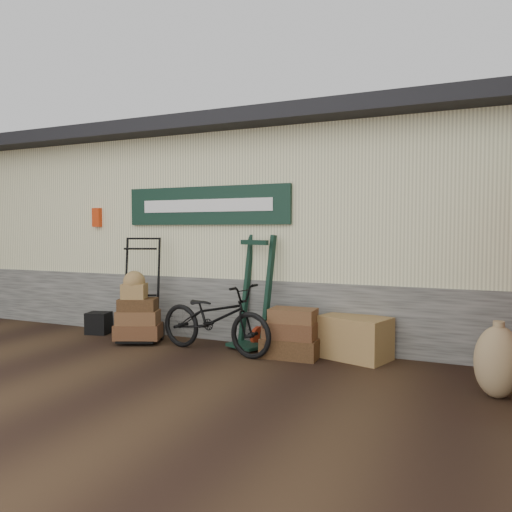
{
  "coord_description": "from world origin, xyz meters",
  "views": [
    {
      "loc": [
        3.28,
        -5.33,
        1.6
      ],
      "look_at": [
        0.52,
        0.9,
        1.24
      ],
      "focal_mm": 35.0,
      "sensor_mm": 36.0,
      "label": 1
    }
  ],
  "objects_px": {
    "suitcase_stack": "(291,332)",
    "black_trunk": "(99,323)",
    "green_barrow": "(254,292)",
    "wicker_hamper": "(355,338)",
    "bicycle": "(215,314)",
    "porter_trolley": "(141,288)"
  },
  "relations": [
    {
      "from": "green_barrow",
      "to": "bicycle",
      "type": "xyz_separation_m",
      "value": [
        -0.36,
        -0.46,
        -0.26
      ]
    },
    {
      "from": "wicker_hamper",
      "to": "green_barrow",
      "type": "bearing_deg",
      "value": 178.67
    },
    {
      "from": "suitcase_stack",
      "to": "bicycle",
      "type": "relative_size",
      "value": 0.41
    },
    {
      "from": "bicycle",
      "to": "porter_trolley",
      "type": "bearing_deg",
      "value": 91.34
    },
    {
      "from": "black_trunk",
      "to": "wicker_hamper",
      "type": "bearing_deg",
      "value": 1.72
    },
    {
      "from": "porter_trolley",
      "to": "black_trunk",
      "type": "height_order",
      "value": "porter_trolley"
    },
    {
      "from": "bicycle",
      "to": "wicker_hamper",
      "type": "bearing_deg",
      "value": -66.92
    },
    {
      "from": "black_trunk",
      "to": "suitcase_stack",
      "type": "bearing_deg",
      "value": -2.44
    },
    {
      "from": "porter_trolley",
      "to": "bicycle",
      "type": "relative_size",
      "value": 0.88
    },
    {
      "from": "porter_trolley",
      "to": "suitcase_stack",
      "type": "distance_m",
      "value": 2.34
    },
    {
      "from": "suitcase_stack",
      "to": "bicycle",
      "type": "bearing_deg",
      "value": -169.95
    },
    {
      "from": "black_trunk",
      "to": "bicycle",
      "type": "xyz_separation_m",
      "value": [
        2.21,
        -0.31,
        0.34
      ]
    },
    {
      "from": "wicker_hamper",
      "to": "suitcase_stack",
      "type": "bearing_deg",
      "value": -161.41
    },
    {
      "from": "porter_trolley",
      "to": "bicycle",
      "type": "xyz_separation_m",
      "value": [
        1.31,
        -0.18,
        -0.26
      ]
    },
    {
      "from": "wicker_hamper",
      "to": "bicycle",
      "type": "xyz_separation_m",
      "value": [
        -1.74,
        -0.43,
        0.24
      ]
    },
    {
      "from": "porter_trolley",
      "to": "bicycle",
      "type": "height_order",
      "value": "porter_trolley"
    },
    {
      "from": "porter_trolley",
      "to": "green_barrow",
      "type": "bearing_deg",
      "value": -13.15
    },
    {
      "from": "green_barrow",
      "to": "wicker_hamper",
      "type": "height_order",
      "value": "green_barrow"
    },
    {
      "from": "porter_trolley",
      "to": "suitcase_stack",
      "type": "relative_size",
      "value": 2.15
    },
    {
      "from": "green_barrow",
      "to": "suitcase_stack",
      "type": "relative_size",
      "value": 2.16
    },
    {
      "from": "suitcase_stack",
      "to": "green_barrow",
      "type": "bearing_deg",
      "value": 155.49
    },
    {
      "from": "suitcase_stack",
      "to": "black_trunk",
      "type": "height_order",
      "value": "suitcase_stack"
    }
  ]
}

